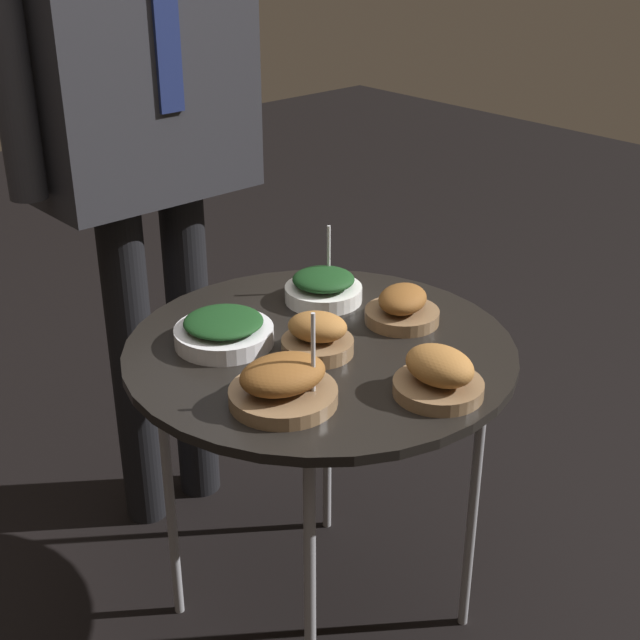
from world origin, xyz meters
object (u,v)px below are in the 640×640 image
bowl_roast_center (439,375)px  bowl_spinach_front_left (323,288)px  bowl_roast_back_left (402,308)px  waiter_figure (139,87)px  bowl_roast_front_right (283,384)px  serving_cart (320,365)px  bowl_roast_front_center (317,337)px  bowl_spinach_back_right (224,331)px

bowl_roast_center → bowl_spinach_front_left: (0.11, 0.39, -0.01)m
bowl_roast_center → bowl_roast_back_left: bearing=55.9°
waiter_figure → bowl_roast_front_right: bearing=-104.7°
bowl_roast_center → serving_cart: bearing=96.2°
serving_cart → bowl_roast_center: size_ratio=4.77×
bowl_roast_back_left → waiter_figure: size_ratio=0.09×
serving_cart → bowl_roast_back_left: bearing=-10.1°
serving_cart → bowl_roast_front_right: (-0.18, -0.11, 0.07)m
bowl_roast_center → bowl_roast_front_center: bearing=102.2°
bowl_spinach_front_left → bowl_roast_front_center: bearing=-134.7°
serving_cart → bowl_roast_front_right: bearing=-148.2°
serving_cart → bowl_spinach_back_right: (-0.12, 0.12, 0.07)m
bowl_roast_front_center → bowl_roast_center: 0.24m
bowl_roast_center → bowl_roast_front_right: (-0.20, 0.15, -0.00)m
bowl_roast_center → bowl_roast_front_right: 0.25m
bowl_spinach_back_right → bowl_roast_front_center: bearing=-54.3°
bowl_roast_back_left → bowl_spinach_front_left: bowl_spinach_front_left is taller
bowl_spinach_front_left → bowl_spinach_back_right: (-0.26, -0.02, -0.00)m
bowl_spinach_back_right → bowl_roast_front_right: bowl_roast_front_right is taller
bowl_roast_center → bowl_roast_back_left: (0.15, 0.22, -0.01)m
serving_cart → bowl_roast_front_center: (-0.02, -0.02, 0.07)m
bowl_spinach_back_right → bowl_spinach_front_left: bearing=4.2°
bowl_roast_center → bowl_roast_front_right: bearing=144.2°
serving_cart → bowl_roast_front_center: bearing=-140.2°
waiter_figure → bowl_roast_front_center: bearing=-92.0°
bowl_roast_back_left → bowl_roast_front_right: bowl_roast_front_right is taller
bowl_roast_front_center → bowl_spinach_front_left: (0.16, 0.16, -0.00)m
serving_cart → bowl_spinach_back_right: bearing=135.9°
bowl_spinach_front_left → waiter_figure: waiter_figure is taller
bowl_roast_center → bowl_spinach_front_left: bearing=75.0°
bowl_spinach_front_left → waiter_figure: 0.55m
bowl_roast_center → bowl_spinach_front_left: bowl_spinach_front_left is taller
serving_cart → bowl_roast_front_right: bowl_roast_front_right is taller
bowl_spinach_back_right → bowl_roast_front_right: 0.23m
bowl_roast_front_center → bowl_roast_center: bowl_roast_center is taller
bowl_roast_front_center → bowl_spinach_back_right: bowl_roast_front_center is taller
bowl_roast_front_center → bowl_spinach_front_left: bowl_spinach_front_left is taller
bowl_roast_center → bowl_spinach_front_left: 0.41m
bowl_spinach_back_right → bowl_roast_front_right: bearing=-102.8°
bowl_roast_front_right → waiter_figure: waiter_figure is taller
bowl_roast_back_left → bowl_roast_front_center: bearing=176.5°
bowl_roast_center → bowl_roast_front_right: size_ratio=0.84×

